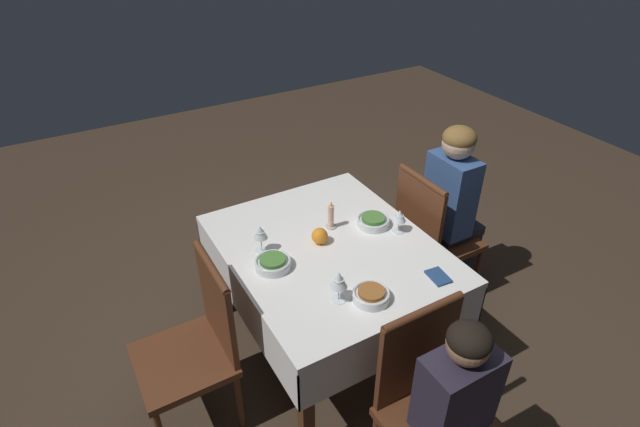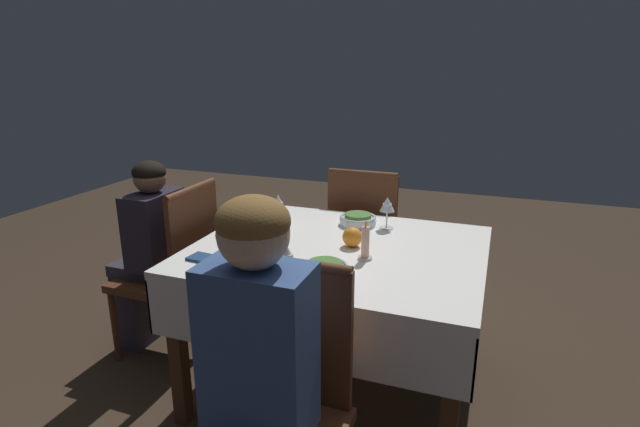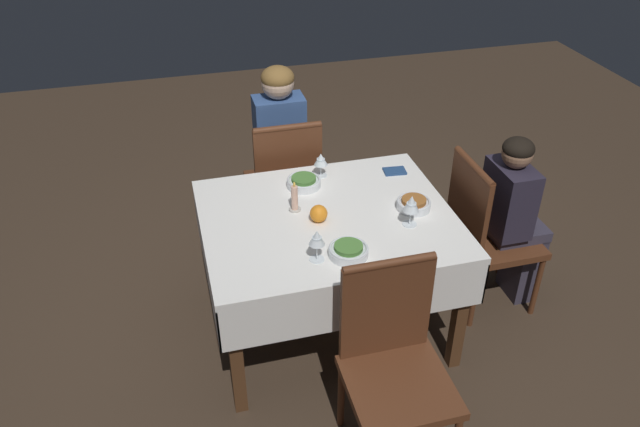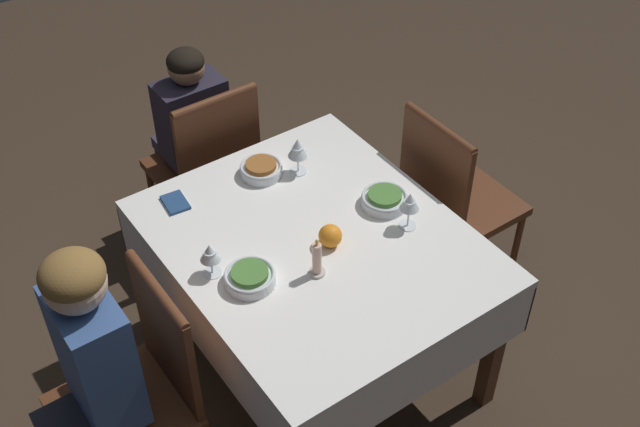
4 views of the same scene
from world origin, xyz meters
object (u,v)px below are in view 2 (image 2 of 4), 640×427
Objects in this scene: chair_west at (176,266)px; wine_glass_south at (287,256)px; orange_fruit at (352,237)px; person_child_dark at (148,249)px; person_adult_denim at (251,384)px; chair_south at (277,402)px; napkin_red_folded at (203,258)px; candle_centerpiece at (365,245)px; bowl_west at (253,227)px; dining_table at (338,266)px; bowl_north at (358,219)px; wine_glass_north at (387,205)px; chair_north at (367,237)px; wine_glass_west at (278,204)px; bowl_south at (325,269)px.

chair_west is 0.97m from wine_glass_south.
person_child_dark is at bearing -179.68° from orange_fruit.
chair_west is 0.78× the size of person_adult_denim.
napkin_red_folded is (-0.53, 0.45, 0.23)m from chair_south.
person_child_dark is 7.57× the size of wine_glass_south.
chair_west reaches higher than candle_centerpiece.
bowl_west is at bearing 92.40° from chair_west.
chair_south is 5.63× the size of candle_centerpiece.
wine_glass_south is (-0.07, -0.40, 0.19)m from dining_table.
candle_centerpiece is at bearing -53.44° from orange_fruit.
candle_centerpiece is (1.03, -0.12, 0.29)m from chair_west.
wine_glass_north is (0.15, -0.00, 0.09)m from bowl_north.
chair_west is 1.35m from person_adult_denim.
person_child_dark reaches higher than chair_north.
bowl_north is at bearing 109.63° from candle_centerpiece.
bowl_west is 1.05× the size of wine_glass_west.
person_child_dark reaches higher than wine_glass_south.
bowl_north is at bearing 178.07° from wine_glass_north.
person_child_dark reaches higher than bowl_west.
chair_south is 0.78× the size of person_adult_denim.
wine_glass_west is (-0.42, 0.94, 0.34)m from chair_south.
chair_north reaches higher than bowl_north.
person_adult_denim is at bearing -96.03° from candle_centerpiece.
wine_glass_south is at bearing 62.78° from chair_west.
wine_glass_west is (-0.41, 0.48, 0.09)m from bowl_south.
person_adult_denim reaches higher than napkin_red_folded.
napkin_red_folded is at bearing -102.43° from wine_glass_west.
wine_glass_south reaches higher than orange_fruit.
bowl_north is 1.15× the size of wine_glass_north.
chair_south is 0.90× the size of person_child_dark.
chair_north is at bearing 96.37° from bowl_south.
bowl_south is (1.10, -0.33, 0.18)m from person_child_dark.
bowl_west is at bearing 174.89° from dining_table.
chair_south reaches higher than bowl_south.
dining_table is at bearing -5.11° from bowl_west.
wine_glass_west is 0.53m from wine_glass_north.
chair_south is 5.12× the size of bowl_south.
napkin_red_folded is (-0.53, 0.60, 0.06)m from person_adult_denim.
chair_west is (-0.94, 0.80, 0.00)m from chair_south.
wine_glass_south reaches higher than bowl_west.
chair_west reaches higher than wine_glass_north.
wine_glass_north is at bearing -1.93° from bowl_north.
orange_fruit is (-0.00, 0.80, 0.27)m from chair_south.
wine_glass_west is at bearing -163.14° from wine_glass_north.
wine_glass_west is (-0.37, 0.17, 0.21)m from dining_table.
bowl_north reaches higher than dining_table.
dining_table is 0.46m from bowl_west.
chair_north is at bearing 104.15° from candle_centerpiece.
dining_table is 1.05m from person_child_dark.
chair_west is at bearing 160.29° from bowl_south.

